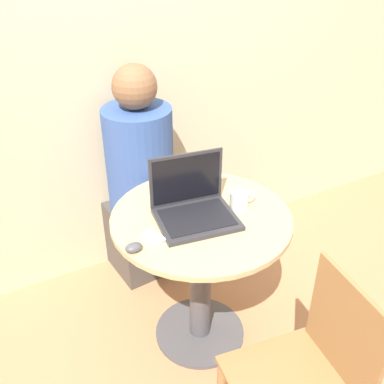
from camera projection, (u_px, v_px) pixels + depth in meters
ground_plane at (200, 332)px, 2.35m from camera, size 12.00×12.00×0.00m
back_wall at (125, 46)px, 2.28m from camera, size 7.00×0.05×2.60m
round_table at (201, 255)px, 2.08m from camera, size 0.80×0.80×0.74m
laptop at (193, 206)px, 1.93m from camera, size 0.37×0.32×0.26m
cell_phone at (154, 237)px, 1.82m from camera, size 0.08×0.11×0.02m
computer_mouse at (134, 248)px, 1.75m from camera, size 0.07×0.05×0.03m
coffee_cup at (240, 199)px, 2.00m from camera, size 0.13×0.08×0.08m
chair_empty at (306, 380)px, 1.59m from camera, size 0.45×0.45×0.86m
person_seated at (137, 191)px, 2.55m from camera, size 0.39×0.58×1.27m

